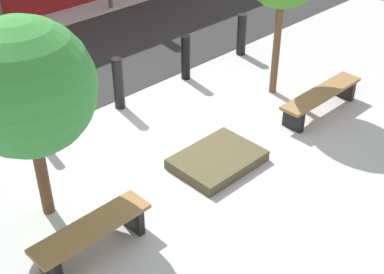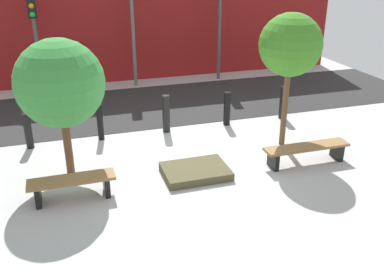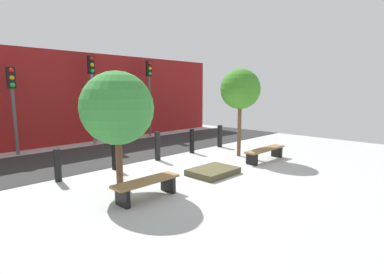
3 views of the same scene
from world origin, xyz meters
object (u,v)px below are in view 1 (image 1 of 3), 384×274
Objects in this scene: tree_behind_left_bench at (25,88)px; bench_left at (92,233)px; bench_right at (321,97)px; bollard_left at (36,119)px; bollard_far_right at (242,35)px; planter_bed at (217,160)px; bollard_right at (186,58)px; bollard_center at (118,84)px.

bench_left is at bearing -90.00° from tree_behind_left_bench.
bench_right is 5.08m from bollard_left.
bollard_far_right is (5.16, 0.00, -0.02)m from bollard_left.
tree_behind_left_bench is 3.00× the size of bollard_left.
bench_right reaches higher than planter_bed.
tree_behind_left_bench reaches higher than planter_bed.
bollard_far_right is (3.44, 2.54, 0.38)m from planter_bed.
planter_bed is at bearing -55.89° from bollard_left.
bench_right is 2.87m from bollard_right.
bench_right is 3.75m from bollard_center.
bollard_center is 1.08× the size of bollard_right.
tree_behind_left_bench is at bearing 89.64° from bench_left.
planter_bed is 3.32m from tree_behind_left_bench.
bollard_center is at bearing 90.00° from planter_bed.
bollard_far_right is at bearing 0.00° from bollard_left.
bench_left is 1.76× the size of bollard_far_right.
bollard_left is (0.84, 1.63, -1.52)m from tree_behind_left_bench.
bollard_left is at bearing 72.69° from bench_left.
bollard_left is (-4.28, 2.74, 0.16)m from bench_right.
bollard_far_right is at bearing 0.00° from bollard_center.
bollard_center reaches higher than bollard_right.
bollard_left is at bearing 180.00° from bollard_right.
planter_bed is at bearing 175.88° from bench_right.
bollard_center is at bearing 180.00° from bollard_far_right.
tree_behind_left_bench is at bearing 168.08° from bench_right.
bollard_far_right is at bearing 0.00° from bollard_right.
bench_left is 3.75m from bollard_center.
bollard_left reaches higher than planter_bed.
bollard_far_right reaches higher than bench_left.
bollard_right is at bearing 107.31° from bench_right.
bench_left is at bearing -179.64° from bench_right.
tree_behind_left_bench reaches higher than bench_left.
bollard_right is (4.28, 2.74, 0.15)m from bench_left.
planter_bed is 0.48× the size of tree_behind_left_bench.
bollard_right is 1.72m from bollard_far_right.
planter_bed is 1.48× the size of bollard_far_right.
bench_left reaches higher than planter_bed.
bollard_far_right is (0.89, 2.74, 0.15)m from bench_right.
tree_behind_left_bench is (-5.11, 1.11, 1.68)m from bench_right.
bench_left is 2.58m from planter_bed.
bollard_left reaches higher than bollard_right.
bollard_center is (2.56, 1.63, -1.50)m from tree_behind_left_bench.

